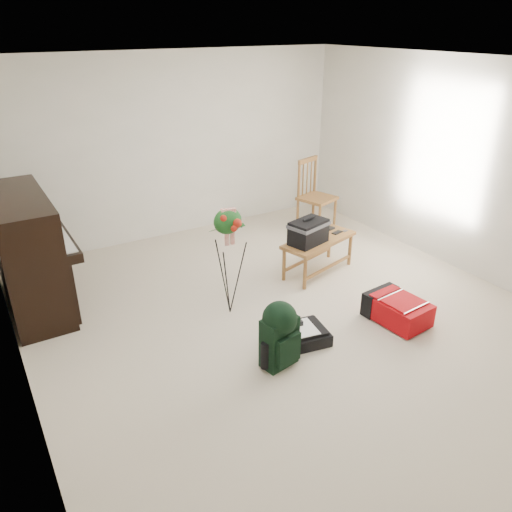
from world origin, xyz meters
TOP-DOWN VIEW (x-y plane):
  - floor at (0.00, 0.00)m, footprint 5.00×5.50m
  - ceiling at (0.00, 0.00)m, footprint 5.00×5.50m
  - wall_back at (0.00, 2.75)m, footprint 5.00×0.04m
  - wall_left at (-2.50, 0.00)m, footprint 0.04×5.50m
  - wall_right at (2.50, 0.00)m, footprint 0.04×5.50m
  - piano at (-2.19, 1.60)m, footprint 0.71×1.50m
  - bench at (0.77, 0.66)m, footprint 1.07×0.64m
  - dining_chair at (1.73, 1.81)m, footprint 0.57×0.57m
  - red_suitcase at (0.93, -0.62)m, footprint 0.47×0.65m
  - black_duffel at (-0.13, -0.44)m, footprint 0.56×0.48m
  - green_backpack at (-0.51, -0.63)m, footprint 0.35×0.32m
  - flower_stand at (-0.46, 0.38)m, footprint 0.46×0.46m

SIDE VIEW (x-z plane):
  - floor at x=0.00m, z-range -0.01..0.01m
  - black_duffel at x=-0.13m, z-range -0.03..0.18m
  - red_suitcase at x=0.93m, z-range 0.01..0.27m
  - green_backpack at x=-0.51m, z-range 0.03..0.67m
  - dining_chair at x=1.73m, z-range -0.01..1.04m
  - bench at x=0.77m, z-range 0.16..0.93m
  - flower_stand at x=-0.46m, z-range -0.02..1.19m
  - piano at x=-2.19m, z-range -0.03..1.22m
  - wall_back at x=0.00m, z-range 0.00..2.50m
  - wall_left at x=-2.50m, z-range 0.00..2.50m
  - wall_right at x=2.50m, z-range 0.00..2.50m
  - ceiling at x=0.00m, z-range 2.50..2.50m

